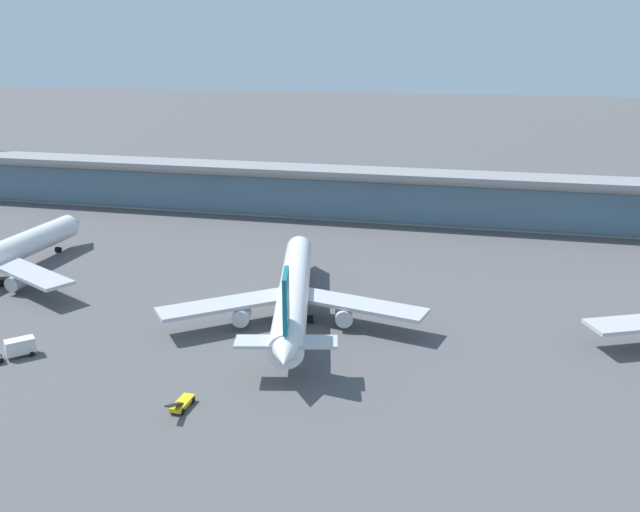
# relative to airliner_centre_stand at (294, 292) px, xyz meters

# --- Properties ---
(ground_plane) EXTENTS (1200.00, 1200.00, 0.00)m
(ground_plane) POSITION_rel_airliner_centre_stand_xyz_m (1.39, -5.46, -5.40)
(ground_plane) COLOR #515154
(airliner_centre_stand) EXTENTS (48.25, 63.73, 17.14)m
(airliner_centre_stand) POSITION_rel_airliner_centre_stand_xyz_m (0.00, 0.00, 0.00)
(airliner_centre_stand) COLOR white
(airliner_centre_stand) RESTS_ON ground
(service_truck_near_nose_yellow) EXTENTS (2.09, 6.85, 2.70)m
(service_truck_near_nose_yellow) POSITION_rel_airliner_centre_stand_xyz_m (-6.77, -35.39, -4.59)
(service_truck_near_nose_yellow) COLOR yellow
(service_truck_near_nose_yellow) RESTS_ON ground
(service_truck_mid_apron_white) EXTENTS (6.73, 6.84, 3.10)m
(service_truck_mid_apron_white) POSITION_rel_airliner_centre_stand_xyz_m (-40.59, -26.55, -3.70)
(service_truck_mid_apron_white) COLOR silver
(service_truck_mid_apron_white) RESTS_ON ground
(terminal_building) EXTENTS (273.87, 12.80, 15.20)m
(terminal_building) POSITION_rel_airliner_centre_stand_xyz_m (1.39, 77.03, 2.47)
(terminal_building) COLOR beige
(terminal_building) RESTS_ON ground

